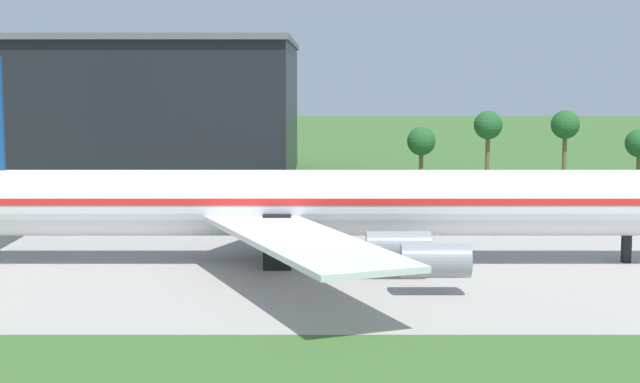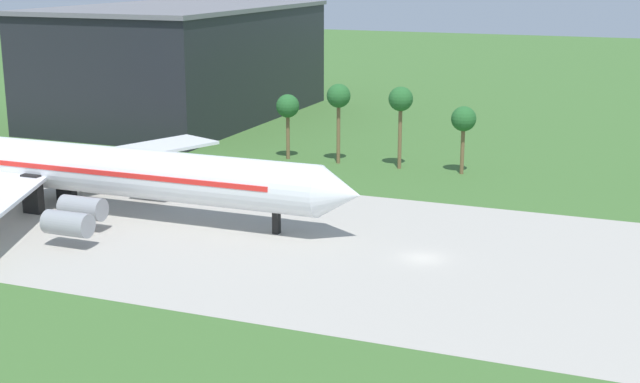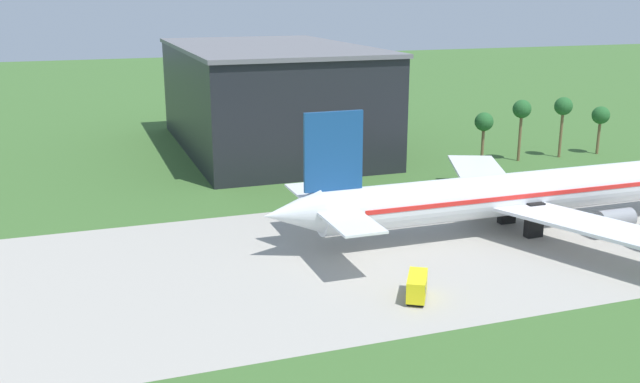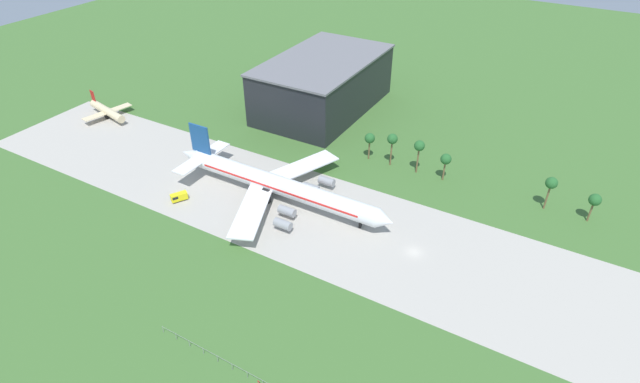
# 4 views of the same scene
# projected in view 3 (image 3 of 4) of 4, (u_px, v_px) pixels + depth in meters

# --- Properties ---
(jet_airliner) EXTENTS (78.25, 55.26, 18.32)m
(jet_airliner) POSITION_uv_depth(u_px,v_px,m) (534.00, 192.00, 99.68)
(jet_airliner) COLOR white
(jet_airliner) RESTS_ON ground_plane
(baggage_tug) EXTENTS (4.33, 5.42, 2.71)m
(baggage_tug) POSITION_uv_depth(u_px,v_px,m) (417.00, 287.00, 77.27)
(baggage_tug) COLOR black
(baggage_tug) RESTS_ON ground_plane
(terminal_building) EXTENTS (36.72, 61.20, 21.75)m
(terminal_building) POSITION_uv_depth(u_px,v_px,m) (269.00, 97.00, 150.90)
(terminal_building) COLOR black
(terminal_building) RESTS_ON ground_plane
(palm_tree_row) EXTENTS (75.87, 3.60, 12.23)m
(palm_tree_row) POSITION_uv_depth(u_px,v_px,m) (615.00, 111.00, 146.52)
(palm_tree_row) COLOR brown
(palm_tree_row) RESTS_ON ground_plane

